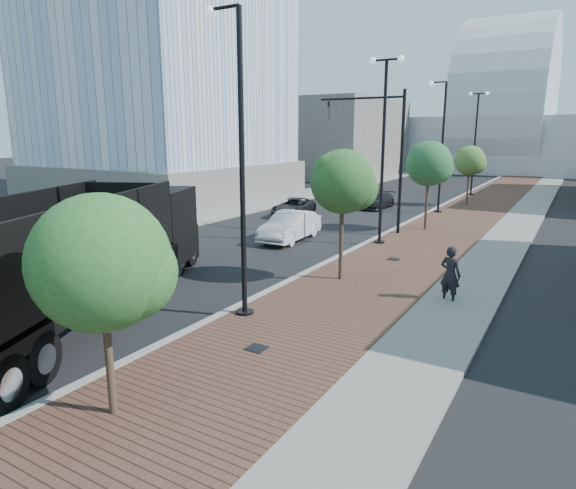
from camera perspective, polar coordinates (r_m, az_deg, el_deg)
The scene contains 23 objects.
sidewalk at distance 42.77m, azimuth 22.61°, elevation 4.17°, with size 7.00×140.00×0.12m, color #4C2D23.
concrete_strip at distance 42.49m, azimuth 26.21°, elevation 3.80°, with size 2.40×140.00×0.13m, color slate.
curb at distance 43.38m, azimuth 18.04°, elevation 4.65°, with size 0.30×140.00×0.14m, color gray.
west_sidewalk at distance 47.88m, azimuth 2.64°, elevation 5.94°, with size 4.00×140.00×0.12m, color slate.
dump_truck at distance 18.34m, azimuth -19.30°, elevation -0.62°, with size 8.14×14.07×3.96m.
white_sedan at distance 26.69m, azimuth 0.25°, elevation 2.13°, with size 1.65×4.73×1.56m, color silver.
dark_car_mid at distance 34.77m, azimuth 0.66°, elevation 4.34°, with size 2.06×4.48×1.24m, color black.
dark_car_far at distance 38.95m, azimuth 10.23°, elevation 5.00°, with size 1.68×4.13×1.20m, color black.
pedestrian at distance 17.62m, azimuth 18.19°, elevation -3.32°, with size 0.73×0.48×1.99m, color black.
streetlight_1 at distance 14.94m, azimuth -5.65°, elevation 7.56°, with size 1.44×0.56×9.21m.
streetlight_2 at distance 25.54m, azimuth 10.89°, elevation 10.57°, with size 1.72×0.56×9.28m.
streetlight_3 at distance 37.09m, azimuth 17.13°, elevation 10.09°, with size 1.44×0.56×9.21m.
streetlight_4 at distance 48.79m, azimuth 20.73°, elevation 10.88°, with size 1.72×0.56×9.28m.
traffic_mast at distance 28.66m, azimuth 11.27°, elevation 11.08°, with size 5.09×0.20×8.00m.
tree_0 at distance 10.02m, azimuth -20.47°, elevation -2.03°, with size 2.66×2.66×4.59m.
tree_1 at distance 18.75m, azimuth 6.47°, elevation 7.16°, with size 2.46×2.43×5.11m.
tree_2 at distance 30.07m, azimuth 16.03°, elevation 8.92°, with size 2.63×2.62×5.27m.
tree_3 at distance 41.79m, azimuth 20.29°, elevation 9.04°, with size 2.38×2.33×4.76m.
tower_podium at distance 47.76m, azimuth -13.85°, elevation 7.31°, with size 19.00×19.00×3.00m, color #68655E.
convention_center at distance 87.74m, azimuth 23.74°, elevation 11.85°, with size 50.00×30.00×50.00m.
commercial_block_nw at distance 68.58m, azimuth 5.43°, elevation 12.06°, with size 14.00×20.00×10.00m, color #615E57.
utility_cover_1 at distance 13.34m, azimuth -3.65°, elevation -11.83°, with size 0.50×0.50×0.02m, color black.
utility_cover_2 at distance 22.79m, azimuth 12.08°, elevation -1.66°, with size 0.50×0.50×0.02m, color black.
Camera 1 is at (9.28, -2.01, 5.66)m, focal length 30.86 mm.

